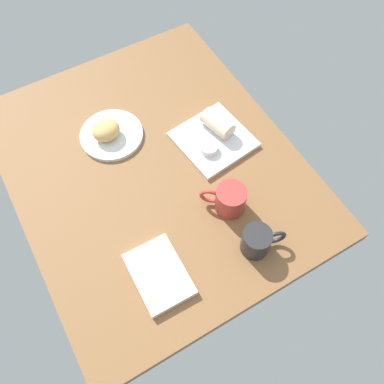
% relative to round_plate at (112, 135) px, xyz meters
% --- Properties ---
extents(dining_table, '(1.10, 0.90, 0.04)m').
position_rel_round_plate_xyz_m(dining_table, '(-0.17, -0.07, -0.03)').
color(dining_table, brown).
rests_on(dining_table, ground).
extents(round_plate, '(0.22, 0.22, 0.01)m').
position_rel_round_plate_xyz_m(round_plate, '(0.00, 0.00, 0.00)').
color(round_plate, white).
rests_on(round_plate, dining_table).
extents(scone_pastry, '(0.09, 0.10, 0.06)m').
position_rel_round_plate_xyz_m(scone_pastry, '(-0.00, 0.01, 0.04)').
color(scone_pastry, '#DAB064').
rests_on(scone_pastry, round_plate).
extents(square_plate, '(0.26, 0.26, 0.02)m').
position_rel_round_plate_xyz_m(square_plate, '(-0.19, -0.29, 0.00)').
color(square_plate, white).
rests_on(square_plate, dining_table).
extents(sauce_cup, '(0.06, 0.06, 0.02)m').
position_rel_round_plate_xyz_m(sauce_cup, '(-0.23, -0.25, 0.02)').
color(sauce_cup, silver).
rests_on(sauce_cup, square_plate).
extents(breakfast_wrap, '(0.12, 0.09, 0.06)m').
position_rel_round_plate_xyz_m(breakfast_wrap, '(-0.17, -0.32, 0.04)').
color(breakfast_wrap, beige).
rests_on(breakfast_wrap, square_plate).
extents(book_stack, '(0.20, 0.15, 0.02)m').
position_rel_round_plate_xyz_m(book_stack, '(-0.52, 0.09, 0.00)').
color(book_stack, silver).
rests_on(book_stack, dining_table).
extents(coffee_mug, '(0.09, 0.13, 0.09)m').
position_rel_round_plate_xyz_m(coffee_mug, '(-0.59, -0.20, 0.04)').
color(coffee_mug, '#262628').
rests_on(coffee_mug, dining_table).
extents(second_mug, '(0.11, 0.12, 0.09)m').
position_rel_round_plate_xyz_m(second_mug, '(-0.43, -0.20, 0.04)').
color(second_mug, '#B23833').
rests_on(second_mug, dining_table).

